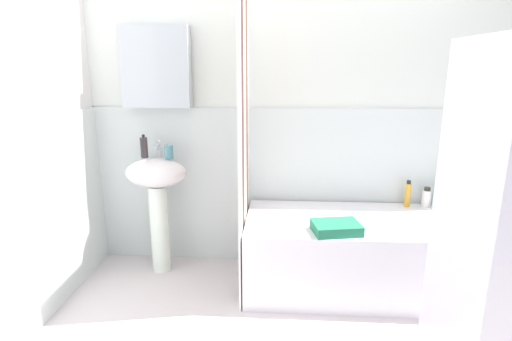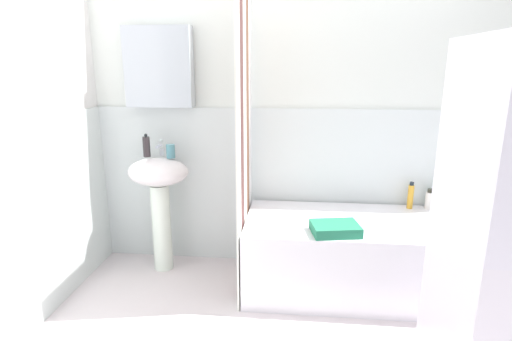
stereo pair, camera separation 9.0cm
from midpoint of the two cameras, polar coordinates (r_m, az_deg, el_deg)
name	(u,v)px [view 2 (the right image)]	position (r m, az deg, el deg)	size (l,w,h in m)	color
wall_back_tiled	(294,116)	(3.00, 6.29, 7.55)	(3.60, 0.18, 2.40)	silver
wall_left_tiled	(16,137)	(2.56, -29.72, 4.04)	(0.07, 1.81, 2.40)	white
sink	(159,189)	(3.03, -12.58, -2.56)	(0.44, 0.34, 0.86)	white
faucet	(161,148)	(3.03, -12.41, 3.14)	(0.03, 0.12, 0.12)	silver
soap_dispenser	(146,146)	(3.02, -14.30, 3.29)	(0.05, 0.05, 0.17)	#2C2629
toothbrush_cup	(171,151)	(2.95, -11.04, 2.68)	(0.06, 0.06, 0.10)	teal
bathtub	(357,255)	(2.90, 14.86, -11.44)	(1.50, 0.70, 0.50)	white
shower_curtain	(244,145)	(2.64, -0.67, 3.64)	(0.01, 0.70, 2.00)	white
body_wash_bottle	(449,196)	(3.18, 26.20, -3.28)	(0.05, 0.05, 0.22)	#1F815E
lotion_bottle	(430,200)	(3.18, 23.97, -3.76)	(0.06, 0.06, 0.15)	white
conditioner_bottle	(411,196)	(3.12, 21.65, -3.35)	(0.04, 0.04, 0.20)	gold
towel_folded	(335,229)	(2.56, 12.07, -7.99)	(0.28, 0.21, 0.06)	#247554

